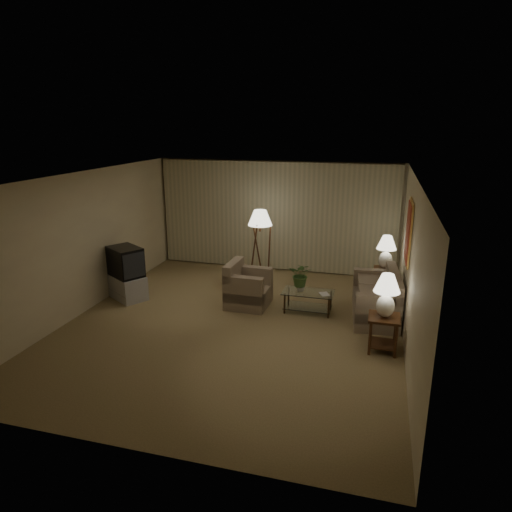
{
  "coord_description": "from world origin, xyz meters",
  "views": [
    {
      "loc": [
        2.43,
        -7.33,
        3.6
      ],
      "look_at": [
        0.27,
        0.6,
        1.16
      ],
      "focal_mm": 32.0,
      "sensor_mm": 36.0,
      "label": 1
    }
  ],
  "objects_px": {
    "side_table_far": "(384,277)",
    "table_lamp_near": "(387,292)",
    "ottoman": "(239,276)",
    "crt_tv": "(125,262)",
    "side_table_near": "(383,328)",
    "floor_lamp": "(260,245)",
    "sofa": "(375,299)",
    "armchair": "(248,289)",
    "table_lamp_far": "(386,249)",
    "vase": "(301,287)",
    "tv_cabinet": "(128,287)",
    "coffee_table": "(308,299)"
  },
  "relations": [
    {
      "from": "sofa",
      "to": "vase",
      "type": "relative_size",
      "value": 11.26
    },
    {
      "from": "ottoman",
      "to": "floor_lamp",
      "type": "bearing_deg",
      "value": 40.8
    },
    {
      "from": "sofa",
      "to": "tv_cabinet",
      "type": "relative_size",
      "value": 1.78
    },
    {
      "from": "side_table_near",
      "to": "table_lamp_near",
      "type": "relative_size",
      "value": 0.84
    },
    {
      "from": "sofa",
      "to": "table_lamp_far",
      "type": "bearing_deg",
      "value": 168.24
    },
    {
      "from": "side_table_near",
      "to": "tv_cabinet",
      "type": "relative_size",
      "value": 0.61
    },
    {
      "from": "armchair",
      "to": "table_lamp_far",
      "type": "height_order",
      "value": "table_lamp_far"
    },
    {
      "from": "side_table_near",
      "to": "ottoman",
      "type": "bearing_deg",
      "value": 143.31
    },
    {
      "from": "sofa",
      "to": "ottoman",
      "type": "distance_m",
      "value": 3.2
    },
    {
      "from": "side_table_far",
      "to": "crt_tv",
      "type": "relative_size",
      "value": 0.68
    },
    {
      "from": "table_lamp_near",
      "to": "table_lamp_far",
      "type": "relative_size",
      "value": 1.01
    },
    {
      "from": "ottoman",
      "to": "side_table_near",
      "type": "bearing_deg",
      "value": -36.69
    },
    {
      "from": "crt_tv",
      "to": "vase",
      "type": "distance_m",
      "value": 3.66
    },
    {
      "from": "crt_tv",
      "to": "ottoman",
      "type": "bearing_deg",
      "value": 66.95
    },
    {
      "from": "sofa",
      "to": "floor_lamp",
      "type": "relative_size",
      "value": 1.03
    },
    {
      "from": "side_table_far",
      "to": "vase",
      "type": "xyz_separation_m",
      "value": [
        -1.57,
        -1.35,
        0.1
      ]
    },
    {
      "from": "table_lamp_near",
      "to": "table_lamp_far",
      "type": "bearing_deg",
      "value": 90.0
    },
    {
      "from": "side_table_far",
      "to": "table_lamp_near",
      "type": "bearing_deg",
      "value": -90.0
    },
    {
      "from": "sofa",
      "to": "coffee_table",
      "type": "distance_m",
      "value": 1.28
    },
    {
      "from": "table_lamp_near",
      "to": "ottoman",
      "type": "xyz_separation_m",
      "value": [
        -3.18,
        2.37,
        -0.82
      ]
    },
    {
      "from": "ottoman",
      "to": "side_table_far",
      "type": "bearing_deg",
      "value": 4.18
    },
    {
      "from": "table_lamp_near",
      "to": "vase",
      "type": "xyz_separation_m",
      "value": [
        -1.57,
        1.25,
        -0.53
      ]
    },
    {
      "from": "sofa",
      "to": "crt_tv",
      "type": "distance_m",
      "value": 5.08
    },
    {
      "from": "side_table_near",
      "to": "ottoman",
      "type": "distance_m",
      "value": 3.97
    },
    {
      "from": "armchair",
      "to": "side_table_near",
      "type": "xyz_separation_m",
      "value": [
        2.63,
        -1.26,
        0.05
      ]
    },
    {
      "from": "tv_cabinet",
      "to": "crt_tv",
      "type": "height_order",
      "value": "crt_tv"
    },
    {
      "from": "table_lamp_near",
      "to": "vase",
      "type": "distance_m",
      "value": 2.07
    },
    {
      "from": "tv_cabinet",
      "to": "vase",
      "type": "height_order",
      "value": "vase"
    },
    {
      "from": "floor_lamp",
      "to": "vase",
      "type": "bearing_deg",
      "value": -50.5
    },
    {
      "from": "side_table_far",
      "to": "coffee_table",
      "type": "xyz_separation_m",
      "value": [
        -1.42,
        -1.35,
        -0.12
      ]
    },
    {
      "from": "table_lamp_far",
      "to": "ottoman",
      "type": "distance_m",
      "value": 3.29
    },
    {
      "from": "table_lamp_near",
      "to": "tv_cabinet",
      "type": "relative_size",
      "value": 0.73
    },
    {
      "from": "sofa",
      "to": "table_lamp_near",
      "type": "bearing_deg",
      "value": 1.42
    },
    {
      "from": "table_lamp_near",
      "to": "floor_lamp",
      "type": "height_order",
      "value": "floor_lamp"
    },
    {
      "from": "sofa",
      "to": "table_lamp_far",
      "type": "distance_m",
      "value": 1.42
    },
    {
      "from": "side_table_far",
      "to": "armchair",
      "type": "bearing_deg",
      "value": -153.04
    },
    {
      "from": "side_table_near",
      "to": "table_lamp_far",
      "type": "bearing_deg",
      "value": 90.0
    },
    {
      "from": "side_table_far",
      "to": "coffee_table",
      "type": "distance_m",
      "value": 1.96
    },
    {
      "from": "side_table_far",
      "to": "table_lamp_near",
      "type": "height_order",
      "value": "table_lamp_near"
    },
    {
      "from": "tv_cabinet",
      "to": "crt_tv",
      "type": "distance_m",
      "value": 0.56
    },
    {
      "from": "table_lamp_far",
      "to": "floor_lamp",
      "type": "distance_m",
      "value": 2.78
    },
    {
      "from": "table_lamp_far",
      "to": "coffee_table",
      "type": "bearing_deg",
      "value": -136.42
    },
    {
      "from": "floor_lamp",
      "to": "vase",
      "type": "height_order",
      "value": "floor_lamp"
    },
    {
      "from": "side_table_near",
      "to": "sofa",
      "type": "bearing_deg",
      "value": 96.34
    },
    {
      "from": "table_lamp_far",
      "to": "sofa",
      "type": "bearing_deg",
      "value": -96.84
    },
    {
      "from": "coffee_table",
      "to": "crt_tv",
      "type": "distance_m",
      "value": 3.83
    },
    {
      "from": "sofa",
      "to": "vase",
      "type": "height_order",
      "value": "sofa"
    },
    {
      "from": "coffee_table",
      "to": "floor_lamp",
      "type": "height_order",
      "value": "floor_lamp"
    },
    {
      "from": "floor_lamp",
      "to": "sofa",
      "type": "bearing_deg",
      "value": -27.46
    },
    {
      "from": "armchair",
      "to": "tv_cabinet",
      "type": "bearing_deg",
      "value": 97.88
    }
  ]
}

